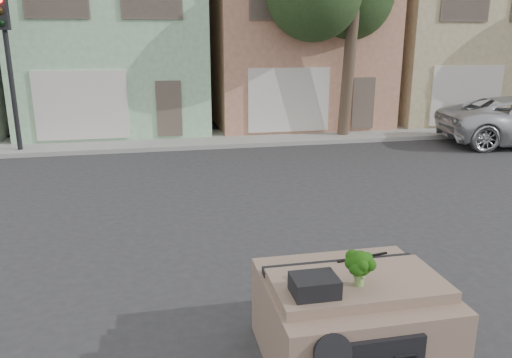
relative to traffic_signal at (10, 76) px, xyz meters
name	(u,v)px	position (x,y,z in m)	size (l,w,h in m)	color
ground_plane	(284,256)	(6.50, -9.50, -2.55)	(120.00, 120.00, 0.00)	#303033
sidewalk	(212,139)	(6.50, 1.00, -2.47)	(40.00, 3.00, 0.15)	gray
townhouse_mint	(115,36)	(3.00, 5.00, 1.23)	(7.20, 8.20, 7.55)	#9CCC9D
townhouse_tan	(289,37)	(10.50, 5.00, 1.23)	(7.20, 8.20, 7.55)	tan
townhouse_beige	(441,37)	(18.00, 5.00, 1.23)	(7.20, 8.20, 7.55)	tan
traffic_signal	(10,76)	(0.00, 0.00, 0.00)	(0.40, 0.40, 5.10)	black
tree_near	(351,22)	(11.50, 0.30, 1.70)	(4.40, 4.00, 8.50)	#243B1A
car_dashboard	(351,318)	(6.50, -12.50, -1.99)	(2.00, 1.80, 1.12)	#7B6453
instrument_hump	(314,285)	(5.92, -12.85, -1.33)	(0.48, 0.38, 0.20)	black
wiper_arm	(363,257)	(6.78, -12.12, -1.42)	(0.70, 0.03, 0.02)	black
broccoli	(360,268)	(6.46, -12.76, -1.23)	(0.33, 0.33, 0.41)	#163B0A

